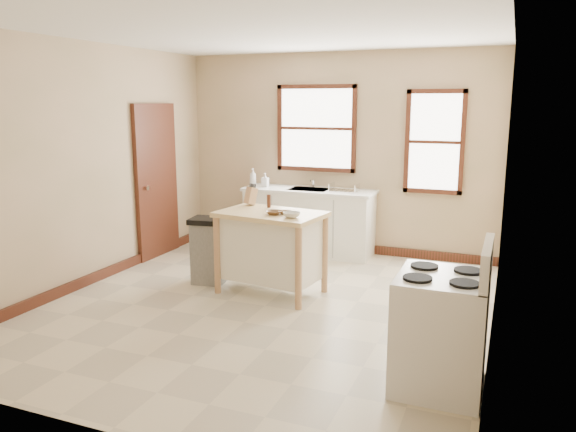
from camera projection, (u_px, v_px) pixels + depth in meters
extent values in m
plane|color=#B4A88F|center=(265.00, 306.00, 5.94)|extent=(5.00, 5.00, 0.00)
plane|color=white|center=(263.00, 30.00, 5.38)|extent=(5.00, 5.00, 0.00)
cube|color=tan|center=(337.00, 154.00, 7.93)|extent=(4.50, 0.04, 2.80)
cube|color=tan|center=(86.00, 165.00, 6.48)|extent=(0.04, 5.00, 2.80)
cube|color=tan|center=(501.00, 187.00, 4.84)|extent=(0.04, 5.00, 2.80)
cube|color=#321A0D|center=(157.00, 181.00, 7.72)|extent=(0.06, 0.90, 2.10)
cube|color=#321A0D|center=(334.00, 246.00, 8.17)|extent=(4.50, 0.04, 0.12)
cube|color=#321A0D|center=(96.00, 277.00, 6.74)|extent=(0.04, 5.00, 0.12)
cylinder|color=silver|center=(313.00, 180.00, 8.01)|extent=(0.03, 0.03, 0.22)
imported|color=#B2B2B2|center=(253.00, 177.00, 8.09)|extent=(0.12, 0.12, 0.26)
imported|color=#B2B2B2|center=(265.00, 180.00, 8.05)|extent=(0.09, 0.09, 0.20)
cylinder|color=#411F11|center=(269.00, 201.00, 6.43)|extent=(0.06, 0.06, 0.15)
imported|color=brown|center=(274.00, 213.00, 6.04)|extent=(0.18, 0.18, 0.04)
imported|color=brown|center=(285.00, 212.00, 6.07)|extent=(0.18, 0.18, 0.04)
imported|color=silver|center=(292.00, 215.00, 5.88)|extent=(0.25, 0.25, 0.06)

